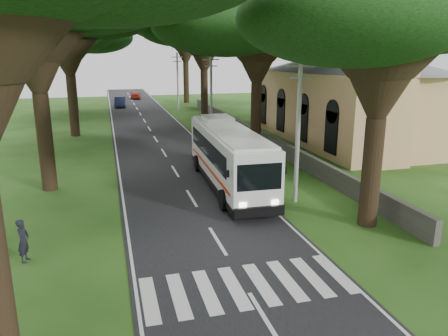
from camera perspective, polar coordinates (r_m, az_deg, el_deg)
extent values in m
plane|color=#214814|center=(17.88, 0.76, -12.11)|extent=(140.00, 140.00, 0.00)
cube|color=black|center=(41.35, -8.76, 3.47)|extent=(8.00, 120.00, 0.04)
cube|color=silver|center=(16.20, 2.77, -15.21)|extent=(8.00, 3.00, 0.01)
cube|color=#383533|center=(42.20, 3.63, 4.66)|extent=(0.35, 50.00, 1.20)
cube|color=#E6AA70|center=(43.78, 15.89, 7.94)|extent=(12.00, 22.00, 6.40)
pyramid|color=#595960|center=(43.50, 16.41, 15.01)|extent=(14.00, 24.00, 2.20)
cube|color=#E6AA70|center=(33.63, 20.40, 8.70)|extent=(3.00, 3.00, 10.00)
cone|color=#595960|center=(33.58, 21.34, 18.56)|extent=(4.00, 4.00, 1.60)
cylinder|color=gray|center=(23.84, 9.64, 4.77)|extent=(0.24, 0.24, 8.00)
cube|color=gray|center=(23.49, 10.01, 12.95)|extent=(1.60, 0.10, 0.10)
cube|color=gray|center=(23.52, 9.94, 11.49)|extent=(1.20, 0.10, 0.10)
cylinder|color=gray|center=(42.67, -1.69, 9.41)|extent=(0.24, 0.24, 8.00)
cube|color=gray|center=(42.47, -1.72, 13.98)|extent=(1.60, 0.10, 0.10)
cube|color=gray|center=(42.49, -1.71, 13.17)|extent=(1.20, 0.10, 0.10)
cylinder|color=gray|center=(62.23, -6.07, 11.09)|extent=(0.24, 0.24, 8.00)
cube|color=gray|center=(62.10, -6.16, 14.22)|extent=(1.60, 0.10, 0.10)
cube|color=gray|center=(62.11, -6.14, 13.67)|extent=(1.20, 0.10, 0.10)
cylinder|color=black|center=(28.04, -22.29, 3.07)|extent=(0.90, 0.90, 5.79)
cone|color=black|center=(27.55, -23.29, 12.86)|extent=(3.20, 3.20, 3.80)
cylinder|color=black|center=(45.71, -19.11, 7.63)|extent=(0.90, 0.90, 5.87)
cone|color=black|center=(45.41, -19.64, 13.67)|extent=(3.20, 3.20, 3.80)
ellipsoid|color=black|center=(45.58, -20.13, 19.03)|extent=(13.97, 13.97, 5.87)
cylinder|color=black|center=(63.68, -19.03, 9.20)|extent=(0.90, 0.90, 5.23)
cone|color=black|center=(63.44, -19.38, 13.26)|extent=(3.20, 3.20, 3.80)
ellipsoid|color=black|center=(63.48, -19.66, 16.40)|extent=(14.07, 14.07, 5.91)
cylinder|color=black|center=(21.70, 18.68, -0.61)|extent=(0.90, 0.90, 5.21)
cone|color=black|center=(21.01, 19.72, 11.30)|extent=(3.20, 3.20, 3.80)
cylinder|color=black|center=(37.79, 4.19, 6.77)|extent=(0.90, 0.90, 5.53)
cone|color=black|center=(37.41, 4.33, 13.85)|extent=(3.20, 3.20, 3.80)
ellipsoid|color=black|center=(37.54, 4.45, 19.75)|extent=(16.26, 16.26, 6.83)
cylinder|color=black|center=(54.86, -2.58, 9.50)|extent=(0.90, 0.90, 5.83)
cone|color=black|center=(54.61, -2.64, 14.53)|extent=(3.20, 3.20, 3.80)
ellipsoid|color=black|center=(54.74, -2.70, 18.95)|extent=(14.59, 14.59, 6.13)
cylinder|color=black|center=(72.62, -4.96, 11.04)|extent=(0.90, 0.90, 6.41)
cone|color=black|center=(72.46, -5.06, 15.07)|extent=(3.20, 3.20, 3.80)
ellipsoid|color=black|center=(72.63, -5.15, 18.96)|extent=(15.99, 15.99, 6.72)
cube|color=white|center=(26.80, 0.61, 1.67)|extent=(2.93, 12.36, 3.02)
cube|color=black|center=(26.99, 0.45, 2.72)|extent=(2.92, 10.11, 1.13)
cube|color=black|center=(27.17, 0.60, -1.33)|extent=(2.97, 12.40, 0.36)
cube|color=red|center=(26.97, 0.60, 0.24)|extent=(2.94, 11.14, 0.18)
cube|color=white|center=(26.48, 0.62, 4.98)|extent=(2.70, 11.74, 0.18)
cylinder|color=black|center=(23.07, -0.03, -4.19)|extent=(0.39, 1.14, 1.13)
cylinder|color=black|center=(23.77, 6.00, -3.70)|extent=(0.39, 1.14, 1.13)
cylinder|color=black|center=(30.58, -3.49, 0.61)|extent=(0.39, 1.14, 1.13)
cylinder|color=black|center=(31.10, 1.16, 0.88)|extent=(0.39, 1.14, 1.13)
imported|color=navy|center=(68.48, -13.41, 8.41)|extent=(1.91, 4.65, 1.50)
imported|color=maroon|center=(79.92, -11.49, 9.32)|extent=(2.11, 4.45, 1.25)
imported|color=black|center=(19.26, -24.73, -8.60)|extent=(0.56, 0.73, 1.78)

